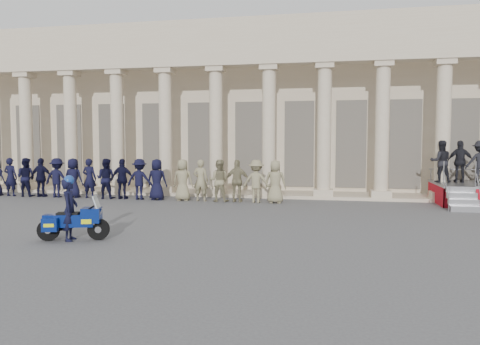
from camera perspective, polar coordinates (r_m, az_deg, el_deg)
ground at (r=15.11m, az=-5.62°, el=-6.56°), size 90.00×90.00×0.00m
building at (r=29.33m, az=2.82°, el=7.43°), size 40.00×12.50×9.00m
officer_rank at (r=22.80m, az=-15.67°, el=-0.73°), size 16.65×0.72×1.89m
motorcycle at (r=13.69m, az=-19.58°, el=-5.59°), size 1.90×1.02×1.25m
rider at (r=13.67m, az=-20.05°, el=-4.11°), size 0.57×0.71×1.80m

